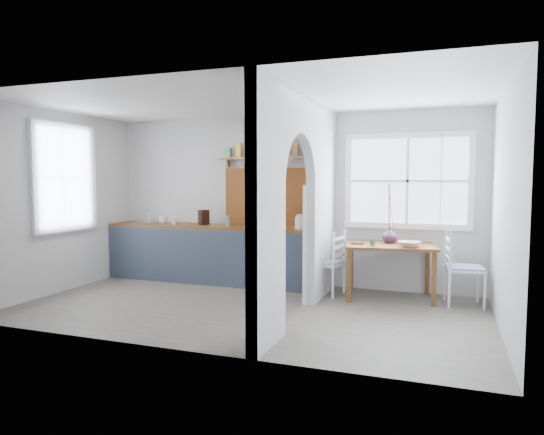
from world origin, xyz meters
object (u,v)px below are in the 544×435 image
(chair_left, at_px, (326,262))
(kettle, at_px, (299,222))
(vase, at_px, (390,235))
(chair_right, at_px, (465,267))
(dining_table, at_px, (390,271))

(chair_left, distance_m, kettle, 0.72)
(chair_left, bearing_deg, vase, 115.42)
(vase, bearing_deg, kettle, -177.60)
(chair_right, height_order, kettle, kettle)
(chair_left, height_order, kettle, kettle)
(dining_table, xyz_separation_m, vase, (-0.03, 0.15, 0.48))
(dining_table, xyz_separation_m, chair_right, (0.94, -0.06, 0.13))
(chair_left, bearing_deg, dining_table, 105.62)
(chair_right, height_order, vase, chair_right)
(chair_left, distance_m, chair_right, 1.82)
(dining_table, xyz_separation_m, chair_left, (-0.87, -0.05, 0.08))
(chair_left, relative_size, vase, 4.18)
(chair_right, bearing_deg, dining_table, 78.88)
(chair_right, bearing_deg, chair_left, 82.32)
(chair_right, relative_size, kettle, 4.75)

